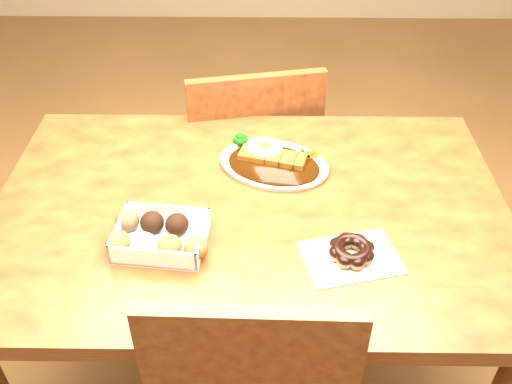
{
  "coord_description": "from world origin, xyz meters",
  "views": [
    {
      "loc": [
        0.03,
        -1.01,
        1.61
      ],
      "look_at": [
        0.01,
        -0.02,
        0.81
      ],
      "focal_mm": 40.0,
      "sensor_mm": 36.0,
      "label": 1
    }
  ],
  "objects_px": {
    "table": "(250,236)",
    "chair_far": "(250,164)",
    "donut_box": "(158,235)",
    "pon_de_ring": "(351,251)",
    "katsu_curry_plate": "(272,161)"
  },
  "relations": [
    {
      "from": "donut_box",
      "to": "pon_de_ring",
      "type": "xyz_separation_m",
      "value": [
        0.41,
        -0.04,
        -0.01
      ]
    },
    {
      "from": "katsu_curry_plate",
      "to": "pon_de_ring",
      "type": "distance_m",
      "value": 0.36
    },
    {
      "from": "table",
      "to": "donut_box",
      "type": "height_order",
      "value": "donut_box"
    },
    {
      "from": "katsu_curry_plate",
      "to": "donut_box",
      "type": "height_order",
      "value": "katsu_curry_plate"
    },
    {
      "from": "katsu_curry_plate",
      "to": "donut_box",
      "type": "bearing_deg",
      "value": -130.0
    },
    {
      "from": "table",
      "to": "chair_far",
      "type": "xyz_separation_m",
      "value": [
        -0.01,
        0.54,
        -0.17
      ]
    },
    {
      "from": "katsu_curry_plate",
      "to": "pon_de_ring",
      "type": "relative_size",
      "value": 1.44
    },
    {
      "from": "chair_far",
      "to": "katsu_curry_plate",
      "type": "bearing_deg",
      "value": 88.69
    },
    {
      "from": "pon_de_ring",
      "to": "donut_box",
      "type": "bearing_deg",
      "value": 175.03
    },
    {
      "from": "donut_box",
      "to": "pon_de_ring",
      "type": "distance_m",
      "value": 0.41
    },
    {
      "from": "table",
      "to": "chair_far",
      "type": "distance_m",
      "value": 0.56
    },
    {
      "from": "katsu_curry_plate",
      "to": "pon_de_ring",
      "type": "bearing_deg",
      "value": -63.7
    },
    {
      "from": "donut_box",
      "to": "pon_de_ring",
      "type": "bearing_deg",
      "value": -4.97
    },
    {
      "from": "table",
      "to": "pon_de_ring",
      "type": "xyz_separation_m",
      "value": [
        0.21,
        -0.17,
        0.12
      ]
    },
    {
      "from": "pon_de_ring",
      "to": "table",
      "type": "bearing_deg",
      "value": 141.98
    }
  ]
}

